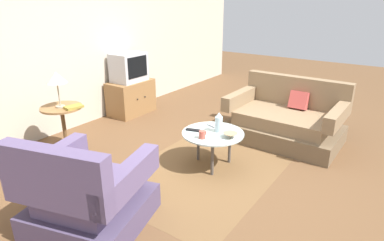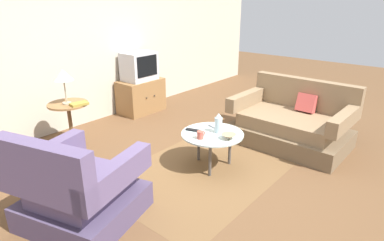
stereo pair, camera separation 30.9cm
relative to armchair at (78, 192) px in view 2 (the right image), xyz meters
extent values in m
plane|color=brown|center=(1.56, -0.29, -0.31)|extent=(16.00, 16.00, 0.00)
cube|color=#BCB29E|center=(1.56, 2.20, 1.04)|extent=(9.00, 0.12, 2.70)
cube|color=brown|center=(1.59, -0.30, -0.31)|extent=(2.55, 1.53, 0.00)
cube|color=#4B3E5C|center=(0.06, 0.02, -0.19)|extent=(1.11, 1.13, 0.24)
cube|color=#5B4C70|center=(0.06, 0.02, 0.02)|extent=(0.90, 0.82, 0.18)
cube|color=#5B4C70|center=(-0.31, -0.09, 0.36)|extent=(0.38, 0.92, 0.49)
cube|color=#5B4C70|center=(0.16, -0.36, 0.23)|extent=(0.90, 0.38, 0.23)
cube|color=#5B4C70|center=(-0.05, 0.39, 0.23)|extent=(0.90, 0.38, 0.23)
cube|color=brown|center=(2.80, -0.74, -0.19)|extent=(0.99, 1.52, 0.24)
cube|color=#846B4C|center=(2.80, -0.74, 0.02)|extent=(0.85, 1.24, 0.18)
cube|color=#846B4C|center=(3.21, -0.74, 0.33)|extent=(0.16, 1.51, 0.43)
cube|color=#846B4C|center=(2.81, -0.05, 0.21)|extent=(0.97, 0.16, 0.20)
cube|color=#846B4C|center=(2.79, -1.42, 0.21)|extent=(0.97, 0.16, 0.20)
cube|color=#C64C47|center=(3.08, -0.82, 0.24)|extent=(0.19, 0.25, 0.27)
cylinder|color=#B2C6C1|center=(1.59, -0.30, 0.11)|extent=(0.73, 0.73, 0.02)
cylinder|color=#4C4742|center=(1.62, -0.07, -0.10)|extent=(0.04, 0.04, 0.41)
cylinder|color=#4C4742|center=(1.40, -0.42, -0.10)|extent=(0.04, 0.04, 0.41)
cylinder|color=#4C4742|center=(1.78, -0.43, -0.10)|extent=(0.04, 0.04, 0.41)
cylinder|color=olive|center=(0.83, 1.49, 0.30)|extent=(0.51, 0.51, 0.02)
cylinder|color=brown|center=(0.83, 1.49, -0.01)|extent=(0.05, 0.05, 0.60)
cylinder|color=brown|center=(0.83, 1.49, -0.30)|extent=(0.28, 0.28, 0.02)
cube|color=olive|center=(2.43, 1.87, -0.02)|extent=(0.78, 0.46, 0.58)
sphere|color=black|center=(2.33, 1.62, 0.01)|extent=(0.02, 0.02, 0.02)
sphere|color=black|center=(2.52, 1.62, 0.01)|extent=(0.02, 0.02, 0.02)
cube|color=#B7B7BC|center=(2.43, 1.88, 0.51)|extent=(0.55, 0.40, 0.48)
cube|color=black|center=(2.43, 1.67, 0.53)|extent=(0.44, 0.01, 0.34)
cylinder|color=#9E937A|center=(0.81, 1.47, 0.32)|extent=(0.11, 0.11, 0.02)
cylinder|color=#9E937A|center=(0.81, 1.47, 0.48)|extent=(0.02, 0.02, 0.29)
cone|color=beige|center=(0.81, 1.47, 0.69)|extent=(0.25, 0.25, 0.14)
cylinder|color=silver|center=(1.66, -0.34, 0.21)|extent=(0.09, 0.09, 0.18)
cone|color=silver|center=(1.66, -0.34, 0.33)|extent=(0.08, 0.08, 0.06)
cylinder|color=#B74C3D|center=(1.38, -0.29, 0.17)|extent=(0.07, 0.07, 0.09)
torus|color=#B74C3D|center=(1.43, -0.29, 0.17)|extent=(0.06, 0.01, 0.06)
cone|color=tan|center=(1.58, -0.54, 0.15)|extent=(0.17, 0.17, 0.06)
cube|color=black|center=(1.50, -0.08, 0.13)|extent=(0.09, 0.18, 0.02)
cube|color=#B2B2B7|center=(1.75, -0.18, 0.13)|extent=(0.08, 0.15, 0.02)
cube|color=olive|center=(0.89, 1.31, 0.33)|extent=(0.23, 0.17, 0.03)
camera|label=1|loc=(-1.45, -2.11, 1.60)|focal=30.54mm
camera|label=2|loc=(-1.26, -2.36, 1.60)|focal=30.54mm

